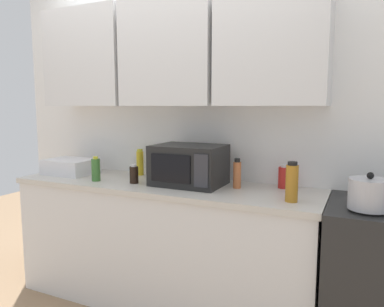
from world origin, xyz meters
name	(u,v)px	position (x,y,z in m)	size (l,w,h in m)	color
wall_back_with_cabinets	(177,89)	(0.00, -0.07, 1.57)	(3.10, 0.38, 2.60)	white
counter_run	(163,243)	(0.00, -0.30, 0.45)	(2.23, 0.63, 0.90)	silver
kettle	(369,194)	(1.33, -0.46, 0.99)	(0.21, 0.21, 0.20)	#B2B2B7
microwave	(189,165)	(0.19, -0.26, 1.04)	(0.48, 0.37, 0.28)	black
dish_rack	(71,166)	(-0.86, -0.30, 0.96)	(0.38, 0.30, 0.12)	silver
bottle_green_oil	(96,169)	(-0.49, -0.44, 0.98)	(0.06, 0.06, 0.18)	#386B2D
bottle_amber_vinegar	(292,182)	(0.93, -0.43, 1.01)	(0.07, 0.07, 0.23)	#AD701E
bottle_spice_jar	(237,174)	(0.53, -0.23, 1.00)	(0.05, 0.05, 0.20)	#BC6638
bottle_yellow_mustard	(140,163)	(-0.32, -0.10, 1.00)	(0.06, 0.06, 0.21)	gold
bottle_soy_dark	(134,174)	(-0.18, -0.39, 0.96)	(0.06, 0.06, 0.14)	black
bottle_red_sauce	(284,177)	(0.82, -0.09, 0.97)	(0.08, 0.08, 0.16)	red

